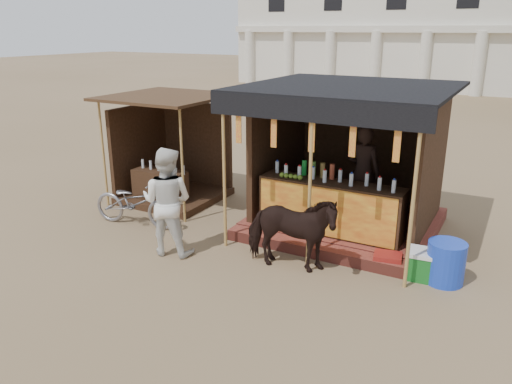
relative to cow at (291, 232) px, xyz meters
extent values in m
plane|color=#846B4C|center=(-0.82, -1.25, -0.66)|extent=(120.00, 120.00, 0.00)
cube|color=brown|center=(0.18, 2.25, -0.55)|extent=(3.40, 2.80, 0.22)
cube|color=brown|center=(0.18, 0.70, -0.56)|extent=(3.40, 0.35, 0.20)
cube|color=#3D2316|center=(0.18, 1.30, 0.04)|extent=(2.60, 0.55, 0.95)
cube|color=#BB3F16|center=(0.18, 1.01, 0.04)|extent=(2.50, 0.02, 0.88)
cube|color=#3D2316|center=(0.18, 3.50, 0.81)|extent=(3.00, 0.12, 2.50)
cube|color=#3D2316|center=(-1.32, 2.25, 0.81)|extent=(0.12, 2.50, 2.50)
cube|color=#3D2316|center=(1.68, 2.25, 0.81)|extent=(0.12, 2.50, 2.50)
cube|color=black|center=(0.18, 2.05, 2.09)|extent=(3.60, 3.60, 0.06)
cube|color=black|center=(0.18, 0.27, 1.91)|extent=(3.60, 0.06, 0.36)
cylinder|color=tan|center=(-1.42, 0.30, 0.72)|extent=(0.06, 0.06, 2.75)
cylinder|color=tan|center=(0.18, 0.30, 0.72)|extent=(0.06, 0.06, 2.75)
cylinder|color=tan|center=(1.78, 0.30, 0.72)|extent=(0.06, 0.06, 2.75)
cube|color=red|center=(-1.12, 0.30, 1.54)|extent=(0.10, 0.02, 0.55)
cube|color=red|center=(-0.47, 0.30, 1.54)|extent=(0.10, 0.02, 0.55)
cube|color=red|center=(0.18, 0.30, 1.54)|extent=(0.10, 0.02, 0.55)
cube|color=red|center=(0.83, 0.30, 1.54)|extent=(0.10, 0.02, 0.55)
cube|color=red|center=(1.48, 0.30, 1.54)|extent=(0.10, 0.02, 0.55)
imported|color=black|center=(0.43, 2.35, 0.47)|extent=(0.67, 0.46, 1.80)
cube|color=#3D2316|center=(-3.82, 1.95, -0.58)|extent=(2.00, 2.00, 0.15)
cube|color=#3D2316|center=(-3.82, 2.90, 0.39)|extent=(1.90, 0.10, 2.10)
cube|color=#3D2316|center=(-4.77, 1.95, 0.39)|extent=(0.10, 1.90, 2.10)
cube|color=#472D19|center=(-3.82, 1.85, 1.69)|extent=(2.40, 2.40, 0.06)
cylinder|color=tan|center=(-4.87, 0.90, 0.52)|extent=(0.05, 0.05, 2.35)
cylinder|color=tan|center=(-2.77, 0.90, 0.52)|extent=(0.05, 0.05, 2.35)
cube|color=#3D2316|center=(-3.82, 1.45, -0.26)|extent=(1.20, 0.50, 0.80)
imported|color=black|center=(0.00, 0.00, 0.00)|extent=(1.64, 0.95, 1.31)
imported|color=gray|center=(-3.50, 0.29, -0.18)|extent=(1.88, 0.87, 0.95)
imported|color=white|center=(-2.13, -0.41, 0.29)|extent=(1.04, 0.89, 1.88)
cylinder|color=blue|center=(2.28, 0.75, -0.32)|extent=(0.69, 0.69, 0.66)
cube|color=maroon|center=(1.40, 0.75, -0.52)|extent=(0.49, 0.43, 0.28)
cube|color=#176A21|center=(2.03, 0.73, -0.46)|extent=(0.65, 0.47, 0.40)
cube|color=white|center=(2.03, 0.73, -0.23)|extent=(0.67, 0.49, 0.06)
cube|color=silver|center=(-2.82, 28.75, 3.34)|extent=(26.00, 7.00, 8.00)
cube|color=silver|center=(-2.82, 25.15, 3.04)|extent=(26.00, 0.50, 0.40)
cylinder|color=silver|center=(-14.82, 25.15, 1.14)|extent=(0.70, 0.70, 3.60)
cylinder|color=silver|center=(-11.82, 25.15, 1.14)|extent=(0.70, 0.70, 3.60)
cylinder|color=silver|center=(-8.82, 25.15, 1.14)|extent=(0.70, 0.70, 3.60)
cylinder|color=silver|center=(-5.82, 25.15, 1.14)|extent=(0.70, 0.70, 3.60)
cylinder|color=silver|center=(-2.82, 25.15, 1.14)|extent=(0.70, 0.70, 3.60)
cylinder|color=silver|center=(0.18, 25.15, 1.14)|extent=(0.70, 0.70, 3.60)
camera|label=1|loc=(3.03, -6.71, 3.09)|focal=35.00mm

